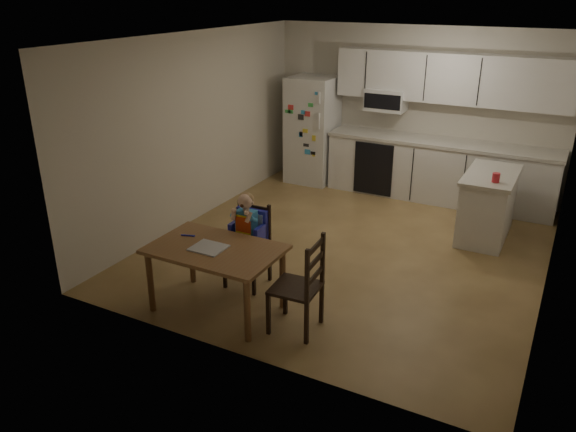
% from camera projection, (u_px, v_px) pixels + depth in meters
% --- Properties ---
extents(room, '(4.52, 5.01, 2.51)m').
position_uv_depth(room, '(368.00, 141.00, 6.92)').
color(room, brown).
rests_on(room, ground).
extents(refrigerator, '(0.72, 0.70, 1.70)m').
position_uv_depth(refrigerator, '(312.00, 130.00, 9.10)').
color(refrigerator, silver).
rests_on(refrigerator, ground).
extents(kitchen_run, '(3.37, 0.62, 2.15)m').
position_uv_depth(kitchen_run, '(440.00, 142.00, 8.28)').
color(kitchen_run, silver).
rests_on(kitchen_run, ground).
extents(kitchen_island, '(0.61, 1.16, 0.85)m').
position_uv_depth(kitchen_island, '(488.00, 205.00, 7.15)').
color(kitchen_island, silver).
rests_on(kitchen_island, ground).
extents(red_cup, '(0.09, 0.09, 0.11)m').
position_uv_depth(red_cup, '(496.00, 178.00, 6.66)').
color(red_cup, red).
rests_on(red_cup, kitchen_island).
extents(dining_table, '(1.26, 0.81, 0.68)m').
position_uv_depth(dining_table, '(216.00, 256.00, 5.45)').
color(dining_table, brown).
rests_on(dining_table, ground).
extents(napkin, '(0.32, 0.28, 0.01)m').
position_uv_depth(napkin, '(209.00, 248.00, 5.40)').
color(napkin, '#B6B6BB').
rests_on(napkin, dining_table).
extents(toddler_spoon, '(0.12, 0.06, 0.02)m').
position_uv_depth(toddler_spoon, '(187.00, 235.00, 5.66)').
color(toddler_spoon, '#292CBC').
rests_on(toddler_spoon, dining_table).
extents(chair_booster, '(0.41, 0.41, 1.05)m').
position_uv_depth(chair_booster, '(248.00, 229.00, 5.93)').
color(chair_booster, black).
rests_on(chair_booster, ground).
extents(chair_side, '(0.45, 0.45, 0.95)m').
position_uv_depth(chair_side, '(305.00, 280.00, 5.11)').
color(chair_side, black).
rests_on(chair_side, ground).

